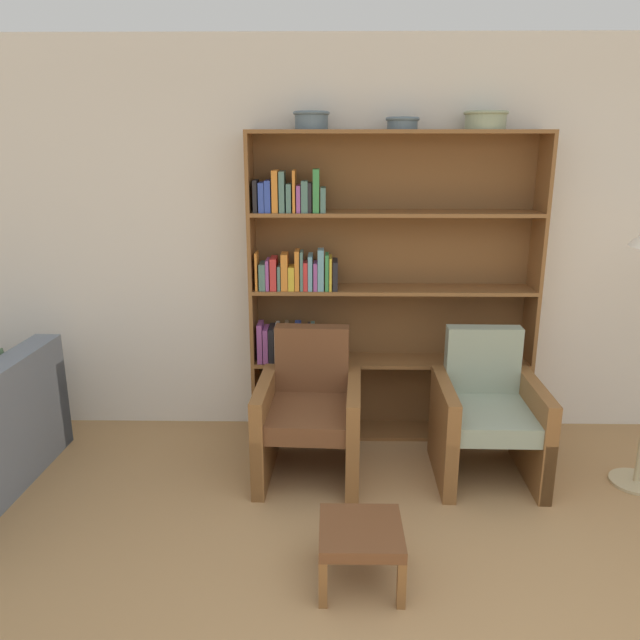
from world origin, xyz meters
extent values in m
cube|color=silver|center=(0.00, 2.76, 1.38)|extent=(12.00, 0.06, 2.75)
cube|color=brown|center=(-1.13, 2.57, 1.07)|extent=(0.02, 0.30, 2.14)
cube|color=brown|center=(0.81, 2.57, 1.07)|extent=(0.02, 0.30, 2.14)
cube|color=brown|center=(-0.16, 2.57, 2.13)|extent=(1.92, 0.30, 0.03)
cube|color=brown|center=(-0.16, 2.57, 0.01)|extent=(1.92, 0.30, 0.03)
cube|color=brown|center=(-0.16, 2.72, 1.07)|extent=(1.92, 0.01, 2.14)
cube|color=#669EB2|center=(-1.09, 2.54, 0.15)|extent=(0.02, 0.19, 0.26)
cube|color=black|center=(-1.06, 2.51, 0.14)|extent=(0.03, 0.13, 0.23)
cube|color=#B2A899|center=(-1.02, 2.52, 0.14)|extent=(0.04, 0.15, 0.23)
cube|color=orange|center=(-0.98, 2.51, 0.15)|extent=(0.03, 0.13, 0.24)
cube|color=red|center=(-0.95, 2.52, 0.14)|extent=(0.02, 0.15, 0.23)
cube|color=red|center=(-0.92, 2.51, 0.16)|extent=(0.04, 0.14, 0.28)
cube|color=#669EB2|center=(-0.87, 2.52, 0.16)|extent=(0.03, 0.16, 0.26)
cube|color=#669EB2|center=(-0.83, 2.54, 0.16)|extent=(0.04, 0.19, 0.27)
cube|color=#7F6B4C|center=(-0.79, 2.51, 0.15)|extent=(0.04, 0.13, 0.26)
cube|color=#669EB2|center=(-0.75, 2.51, 0.11)|extent=(0.03, 0.14, 0.17)
cube|color=#994C99|center=(-0.70, 2.54, 0.15)|extent=(0.04, 0.19, 0.24)
cube|color=gold|center=(-0.67, 2.51, 0.14)|extent=(0.02, 0.13, 0.24)
cube|color=brown|center=(-0.16, 2.57, 0.56)|extent=(1.92, 0.30, 0.02)
cube|color=#994C99|center=(-1.08, 2.52, 0.71)|extent=(0.04, 0.16, 0.28)
cube|color=#994C99|center=(-1.04, 2.53, 0.69)|extent=(0.03, 0.17, 0.24)
cube|color=black|center=(-1.00, 2.54, 0.70)|extent=(0.04, 0.19, 0.25)
cube|color=white|center=(-0.96, 2.54, 0.70)|extent=(0.03, 0.20, 0.26)
cube|color=black|center=(-0.93, 2.53, 0.68)|extent=(0.03, 0.18, 0.21)
cube|color=#7F6B4C|center=(-0.90, 2.53, 0.71)|extent=(0.02, 0.17, 0.28)
cube|color=white|center=(-0.87, 2.50, 0.69)|extent=(0.03, 0.12, 0.24)
cube|color=#334CB2|center=(-0.82, 2.54, 0.71)|extent=(0.04, 0.19, 0.27)
cube|color=#994C99|center=(-0.78, 2.51, 0.65)|extent=(0.03, 0.14, 0.16)
cube|color=black|center=(-0.74, 2.53, 0.70)|extent=(0.02, 0.18, 0.26)
cube|color=#4C756B|center=(-0.71, 2.52, 0.71)|extent=(0.03, 0.16, 0.27)
cube|color=#994C99|center=(-0.68, 2.53, 0.67)|extent=(0.03, 0.16, 0.18)
cube|color=orange|center=(-0.64, 2.53, 0.67)|extent=(0.04, 0.17, 0.20)
cube|color=red|center=(-0.60, 2.51, 0.69)|extent=(0.03, 0.13, 0.23)
cube|color=#334CB2|center=(-0.57, 2.52, 0.66)|extent=(0.03, 0.16, 0.18)
cube|color=#B2A899|center=(-0.53, 2.52, 0.66)|extent=(0.03, 0.14, 0.18)
cube|color=brown|center=(-0.16, 2.57, 1.08)|extent=(1.92, 0.30, 0.02)
cube|color=orange|center=(-1.09, 2.51, 1.22)|extent=(0.02, 0.13, 0.26)
cube|color=#4C756B|center=(-1.05, 2.53, 1.19)|extent=(0.04, 0.18, 0.18)
cube|color=#994C99|center=(-1.02, 2.53, 1.20)|extent=(0.02, 0.17, 0.21)
cube|color=red|center=(-0.98, 2.53, 1.20)|extent=(0.04, 0.17, 0.22)
cube|color=#4C756B|center=(-0.94, 2.52, 1.18)|extent=(0.02, 0.16, 0.17)
cube|color=orange|center=(-0.90, 2.52, 1.22)|extent=(0.04, 0.15, 0.25)
cube|color=gold|center=(-0.86, 2.51, 1.18)|extent=(0.04, 0.14, 0.16)
cube|color=orange|center=(-0.82, 2.52, 1.23)|extent=(0.03, 0.16, 0.27)
cube|color=#4C756B|center=(-0.79, 2.51, 1.23)|extent=(0.02, 0.12, 0.27)
cube|color=red|center=(-0.76, 2.51, 1.19)|extent=(0.03, 0.13, 0.19)
cube|color=#669EB2|center=(-0.73, 2.54, 1.21)|extent=(0.03, 0.20, 0.23)
cube|color=#994C99|center=(-0.69, 2.52, 1.19)|extent=(0.03, 0.16, 0.19)
cube|color=#669EB2|center=(-0.66, 2.50, 1.23)|extent=(0.04, 0.12, 0.28)
cube|color=#388C47|center=(-0.62, 2.52, 1.22)|extent=(0.02, 0.15, 0.25)
cube|color=gold|center=(-0.59, 2.54, 1.21)|extent=(0.02, 0.19, 0.22)
cube|color=black|center=(-0.56, 2.54, 1.19)|extent=(0.03, 0.20, 0.20)
cube|color=brown|center=(-0.16, 2.57, 1.61)|extent=(1.92, 0.30, 0.02)
cube|color=black|center=(-1.08, 2.52, 1.72)|extent=(0.03, 0.16, 0.21)
cube|color=#334CB2|center=(-1.04, 2.53, 1.71)|extent=(0.04, 0.17, 0.19)
cube|color=#334CB2|center=(-1.00, 2.54, 1.72)|extent=(0.04, 0.19, 0.21)
cube|color=orange|center=(-0.96, 2.52, 1.75)|extent=(0.04, 0.16, 0.27)
cube|color=#4C756B|center=(-0.91, 2.54, 1.75)|extent=(0.04, 0.19, 0.26)
cube|color=#4C756B|center=(-0.87, 2.53, 1.71)|extent=(0.03, 0.17, 0.18)
cube|color=orange|center=(-0.83, 2.54, 1.75)|extent=(0.02, 0.20, 0.27)
cube|color=#994C99|center=(-0.80, 2.54, 1.70)|extent=(0.03, 0.20, 0.17)
cube|color=#4C756B|center=(-0.76, 2.50, 1.72)|extent=(0.04, 0.12, 0.20)
cube|color=black|center=(-0.73, 2.52, 1.71)|extent=(0.02, 0.16, 0.19)
cube|color=#388C47|center=(-0.69, 2.52, 1.76)|extent=(0.04, 0.15, 0.28)
cube|color=#4C756B|center=(-0.64, 2.53, 1.70)|extent=(0.03, 0.18, 0.16)
cylinder|color=slate|center=(-0.72, 2.57, 2.19)|extent=(0.21, 0.21, 0.11)
torus|color=slate|center=(-0.72, 2.57, 2.24)|extent=(0.24, 0.24, 0.02)
cylinder|color=slate|center=(-0.13, 2.57, 2.18)|extent=(0.19, 0.19, 0.07)
torus|color=slate|center=(-0.13, 2.57, 2.21)|extent=(0.22, 0.22, 0.02)
cylinder|color=gray|center=(0.40, 2.57, 2.20)|extent=(0.26, 0.26, 0.11)
torus|color=gray|center=(0.40, 2.57, 2.24)|extent=(0.28, 0.28, 0.02)
cube|color=slate|center=(-2.86, 2.37, 0.31)|extent=(0.85, 0.16, 0.61)
cube|color=brown|center=(-0.45, 1.63, 0.20)|extent=(0.07, 0.07, 0.39)
cube|color=brown|center=(-1.02, 1.66, 0.20)|extent=(0.07, 0.07, 0.39)
cube|color=brown|center=(-0.42, 2.24, 0.20)|extent=(0.07, 0.07, 0.39)
cube|color=brown|center=(-0.99, 2.27, 0.20)|extent=(0.07, 0.07, 0.39)
cube|color=brown|center=(-0.72, 1.95, 0.42)|extent=(0.51, 0.66, 0.12)
cube|color=brown|center=(-0.71, 2.23, 0.68)|extent=(0.49, 0.14, 0.47)
cube|color=brown|center=(-0.44, 1.94, 0.32)|extent=(0.11, 0.68, 0.63)
cube|color=brown|center=(-1.00, 1.96, 0.32)|extent=(0.11, 0.68, 0.63)
cube|color=brown|center=(0.68, 1.64, 0.20)|extent=(0.07, 0.07, 0.39)
cube|color=brown|center=(0.11, 1.65, 0.20)|extent=(0.07, 0.07, 0.39)
cube|color=brown|center=(0.69, 2.25, 0.20)|extent=(0.07, 0.07, 0.39)
cube|color=brown|center=(0.12, 2.26, 0.20)|extent=(0.07, 0.07, 0.39)
cube|color=gray|center=(0.40, 1.95, 0.42)|extent=(0.49, 0.65, 0.12)
cube|color=gray|center=(0.41, 2.23, 0.68)|extent=(0.48, 0.13, 0.47)
cube|color=brown|center=(0.68, 1.95, 0.32)|extent=(0.09, 0.68, 0.63)
cube|color=brown|center=(0.12, 1.95, 0.32)|extent=(0.09, 0.68, 0.63)
cylinder|color=tan|center=(1.34, 1.88, 0.01)|extent=(0.32, 0.32, 0.02)
cube|color=brown|center=(-0.62, 1.13, 0.12)|extent=(0.04, 0.04, 0.24)
cube|color=brown|center=(-0.26, 1.13, 0.12)|extent=(0.04, 0.04, 0.24)
cube|color=brown|center=(-0.62, 0.77, 0.12)|extent=(0.04, 0.04, 0.24)
cube|color=brown|center=(-0.26, 0.77, 0.12)|extent=(0.04, 0.04, 0.24)
cube|color=brown|center=(-0.44, 0.95, 0.27)|extent=(0.40, 0.40, 0.06)
camera|label=1|loc=(-0.60, -1.63, 2.08)|focal=35.00mm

